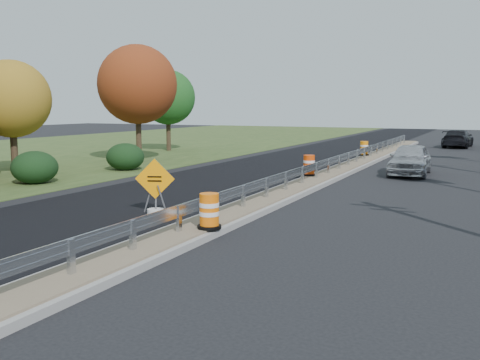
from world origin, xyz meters
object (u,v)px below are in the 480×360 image
at_px(barrel_median_mid, 309,166).
at_px(car_dark_far, 458,138).
at_px(barrel_median_far, 364,149).
at_px(car_silver, 410,159).
at_px(caution_sign, 155,200).
at_px(barrel_median_near, 209,212).

height_order(barrel_median_mid, car_dark_far, car_dark_far).
xyz_separation_m(barrel_median_far, car_dark_far, (5.03, 13.69, 0.08)).
relative_size(barrel_median_far, car_silver, 0.20).
height_order(caution_sign, barrel_median_near, caution_sign).
height_order(barrel_median_mid, barrel_median_far, barrel_median_mid).
bearing_deg(barrel_median_mid, car_dark_far, 78.83).
height_order(barrel_median_far, car_dark_far, car_dark_far).
height_order(barrel_median_near, barrel_median_mid, barrel_median_mid).
bearing_deg(barrel_median_near, caution_sign, 147.69).
relative_size(barrel_median_mid, barrel_median_far, 1.03).
bearing_deg(caution_sign, car_dark_far, 59.16).
distance_m(barrel_median_near, barrel_median_far, 23.66).
bearing_deg(barrel_median_mid, car_silver, 46.33).
bearing_deg(barrel_median_mid, barrel_median_near, -84.71).
distance_m(barrel_median_near, car_silver, 16.41).
xyz_separation_m(barrel_median_mid, car_dark_far, (5.03, 25.45, 0.06)).
relative_size(barrel_median_far, car_dark_far, 0.18).
xyz_separation_m(barrel_median_near, car_silver, (2.96, 16.14, 0.12)).
xyz_separation_m(caution_sign, car_dark_far, (7.05, 35.35, 0.30)).
bearing_deg(barrel_median_far, car_dark_far, 69.85).
xyz_separation_m(car_silver, car_dark_far, (0.96, 21.19, -0.04)).
height_order(barrel_median_near, car_dark_far, car_dark_far).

